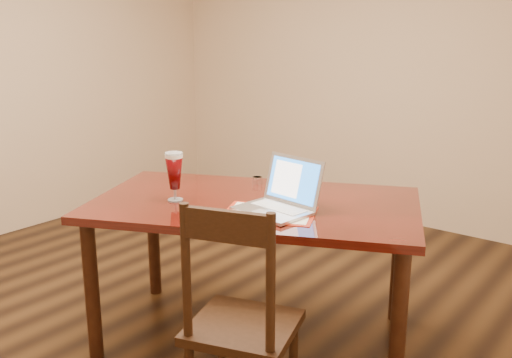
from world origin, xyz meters
The scene contains 4 objects.
ground centered at (0.00, 0.00, 0.00)m, with size 5.00×5.00×0.00m, color black.
room_shell centered at (0.00, 0.00, 1.76)m, with size 4.51×5.01×2.71m.
dining_table centered at (0.50, 0.08, 0.72)m, with size 1.97×1.60×1.07m.
dining_chair centered at (0.91, -0.54, 0.49)m, with size 0.55×0.54×1.04m.
Camera 1 is at (2.30, -2.22, 1.69)m, focal length 40.00 mm.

